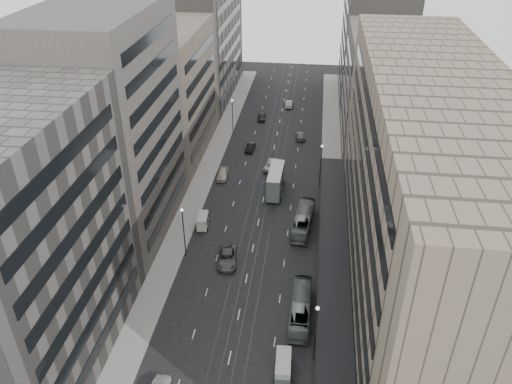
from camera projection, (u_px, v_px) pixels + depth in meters
The scene contains 27 objects.
ground at pixel (238, 320), 63.29m from camera, with size 220.00×220.00×0.00m, color black.
sidewalk_right at pixel (332, 180), 93.76m from camera, with size 4.00×125.00×0.15m, color gray.
sidewalk_left at pixel (206, 172), 96.32m from camera, with size 4.00×125.00×0.15m, color gray.
department_store at pixel (421, 198), 60.02m from camera, with size 19.20×60.00×30.00m.
building_right_mid at pixel (384, 94), 98.84m from camera, with size 15.00×28.00×24.00m, color #45413C.
building_right_far at pixel (374, 44), 123.23m from camera, with size 15.00×32.00×28.00m, color #5E5A55.
building_left_a at pixel (15, 253), 51.00m from camera, with size 15.00×28.00×30.00m, color #5E5A55.
building_left_b at pixel (110, 128), 72.85m from camera, with size 15.00×26.00×34.00m, color #45413C.
building_left_c at pixel (165, 93), 98.07m from camera, with size 15.00×28.00×25.00m, color #716858.
building_left_d at pixel (201, 42), 125.26m from camera, with size 15.00×38.00×28.00m, color #5E5A55.
lamp_right_near at pixel (316, 327), 55.32m from camera, with size 0.44×0.44×8.32m.
lamp_right_far at pixel (321, 161), 89.22m from camera, with size 0.44×0.44×8.32m.
lamp_left_near at pixel (183, 227), 71.79m from camera, with size 0.44×0.44×8.32m.
lamp_left_far at pixel (232, 113), 108.24m from camera, with size 0.44×0.44×8.32m.
bus_near at pixel (301, 308), 63.15m from camera, with size 2.41×10.32×2.87m, color slate.
bus_far at pixel (303, 220), 79.78m from camera, with size 2.49×10.62×2.96m, color gray.
double_decker at pixel (276, 181), 88.54m from camera, with size 2.76×8.42×4.57m.
vw_microbus at pixel (283, 366), 55.73m from camera, with size 2.01×4.17×2.22m.
panel_van at pixel (203, 221), 80.08m from camera, with size 2.02×3.67×2.22m.
sedan_2 at pixel (227, 258), 72.71m from camera, with size 2.68×5.80×1.61m, color #4D4D50.
sedan_4 at pixel (223, 174), 94.05m from camera, with size 1.92×4.77×1.62m, color beige.
sedan_5 at pixel (250, 147), 104.05m from camera, with size 1.51×4.32×1.42m, color black.
sedan_6 at pixel (273, 164), 97.34m from camera, with size 2.75×5.96×1.66m, color silver.
sedan_7 at pixel (300, 136), 108.94m from camera, with size 1.91×4.69×1.36m, color slate.
sedan_8 at pixel (262, 117), 117.90m from camera, with size 1.81×4.50×1.53m, color #252528.
sedan_9 at pixel (289, 104), 125.00m from camera, with size 1.57×4.51×1.49m, color #A59D89.
pedestrian at pixel (340, 369), 55.65m from camera, with size 0.61×0.40×1.67m, color black.
Camera 1 is at (8.00, -44.96, 46.82)m, focal length 35.00 mm.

